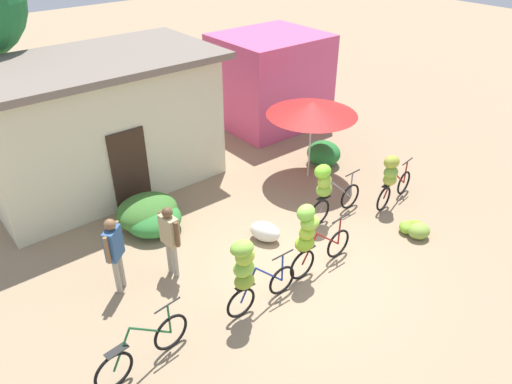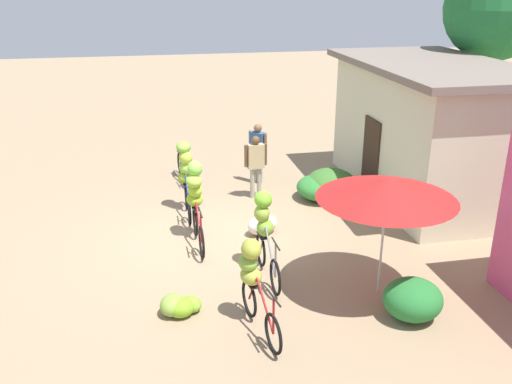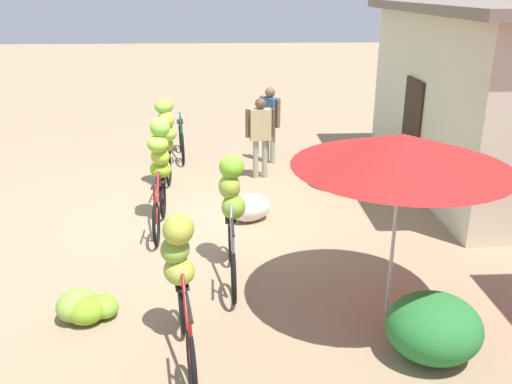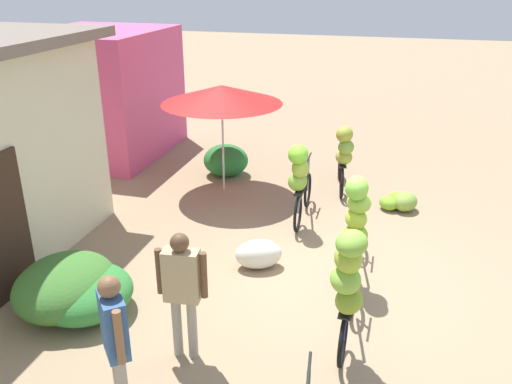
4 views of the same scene
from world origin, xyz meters
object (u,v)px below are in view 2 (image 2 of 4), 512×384
bicycle_near_pile (186,171)px  bicycle_rightmost (253,277)px  tree_behind_building (496,11)px  bicycle_by_shop (265,227)px  market_umbrella (387,189)px  person_vendor (256,160)px  banana_pile_on_ground (179,306)px  person_bystander (258,147)px  building_low (429,129)px  bicycle_center_loaded (195,196)px  produce_sack (262,225)px  bicycle_leftmost (184,168)px

bicycle_near_pile → bicycle_rightmost: bearing=7.4°
tree_behind_building → bicycle_by_shop: 9.51m
market_umbrella → person_vendor: market_umbrella is taller
tree_behind_building → bicycle_near_pile: bearing=-78.6°
banana_pile_on_ground → person_vendor: person_vendor is taller
bicycle_rightmost → person_bystander: person_bystander is taller
bicycle_by_shop → person_vendor: size_ratio=1.09×
person_vendor → building_low: bearing=82.5°
bicycle_rightmost → person_bystander: bearing=167.6°
bicycle_center_loaded → banana_pile_on_ground: bicycle_center_loaded is taller
building_low → market_umbrella: 5.32m
bicycle_center_loaded → bicycle_rightmost: 3.31m
produce_sack → person_bystander: 3.30m
building_low → bicycle_center_loaded: size_ratio=3.53×
building_low → bicycle_leftmost: (-2.07, -5.89, -1.30)m
person_vendor → bicycle_by_shop: bearing=-9.0°
market_umbrella → banana_pile_on_ground: size_ratio=2.79×
tree_behind_building → produce_sack: size_ratio=8.25×
bicycle_near_pile → bicycle_by_shop: (3.19, 1.17, -0.09)m
produce_sack → person_vendor: person_vendor is taller
bicycle_leftmost → bicycle_near_pile: bearing=-3.0°
bicycle_leftmost → bicycle_rightmost: bearing=4.3°
bicycle_near_pile → person_bystander: bearing=127.2°
bicycle_leftmost → banana_pile_on_ground: bearing=-5.5°
banana_pile_on_ground → produce_sack: (-2.72, 1.98, 0.06)m
banana_pile_on_ground → bicycle_near_pile: bearing=173.3°
tree_behind_building → bicycle_by_shop: (4.91, -7.38, -3.44)m
tree_behind_building → market_umbrella: (6.10, -5.61, -2.38)m
tree_behind_building → person_vendor: tree_behind_building is taller
market_umbrella → bicycle_rightmost: size_ratio=1.42×
banana_pile_on_ground → bicycle_rightmost: bearing=67.1°
bicycle_near_pile → bicycle_leftmost: bearing=177.0°
tree_behind_building → bicycle_by_shop: bearing=-56.4°
person_vendor → market_umbrella: bearing=13.6°
bicycle_leftmost → person_vendor: (1.51, 1.65, 0.60)m
person_vendor → bicycle_center_loaded: bearing=-39.0°
bicycle_by_shop → person_bystander: (-4.73, 0.85, 0.09)m
bicycle_rightmost → person_vendor: person_vendor is taller
market_umbrella → bicycle_center_loaded: market_umbrella is taller
bicycle_near_pile → bicycle_rightmost: size_ratio=1.01×
produce_sack → bicycle_leftmost: bearing=-159.5°
bicycle_by_shop → bicycle_center_loaded: bearing=-145.7°
bicycle_near_pile → person_bystander: size_ratio=1.03×
tree_behind_building → bicycle_rightmost: bearing=-50.5°
building_low → bicycle_near_pile: 6.04m
bicycle_leftmost → person_bystander: person_bystander is taller
bicycle_center_loaded → produce_sack: size_ratio=2.43×
tree_behind_building → person_bystander: tree_behind_building is taller
market_umbrella → bicycle_leftmost: size_ratio=1.34×
market_umbrella → person_bystander: 6.07m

